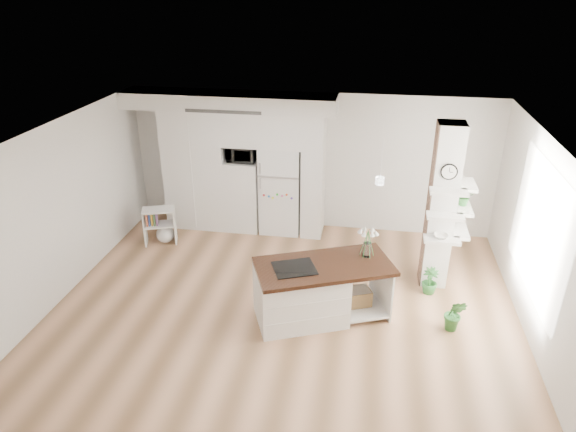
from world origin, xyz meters
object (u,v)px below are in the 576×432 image
(kitchen_island, at_px, (309,291))
(bookshelf, at_px, (162,228))
(refrigerator, at_px, (281,189))
(floor_plant_a, at_px, (455,315))

(kitchen_island, bearing_deg, bookshelf, 125.37)
(refrigerator, distance_m, kitchen_island, 3.00)
(floor_plant_a, bearing_deg, refrigerator, 137.37)
(kitchen_island, distance_m, floor_plant_a, 2.10)
(kitchen_island, xyz_separation_m, floor_plant_a, (2.09, 0.05, -0.19))
(refrigerator, height_order, kitchen_island, refrigerator)
(bookshelf, height_order, floor_plant_a, bookshelf)
(kitchen_island, relative_size, bookshelf, 3.09)
(refrigerator, relative_size, bookshelf, 2.51)
(refrigerator, height_order, bookshelf, refrigerator)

